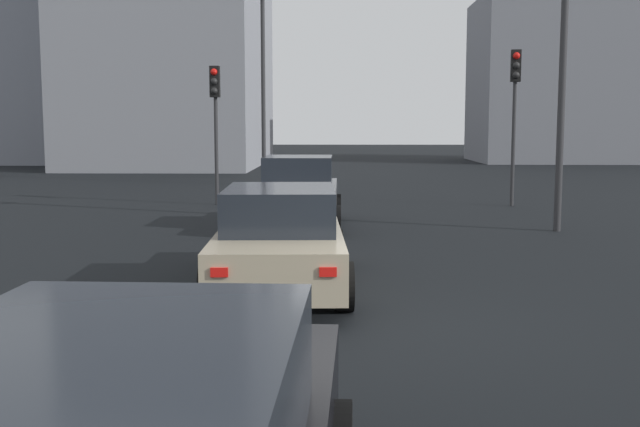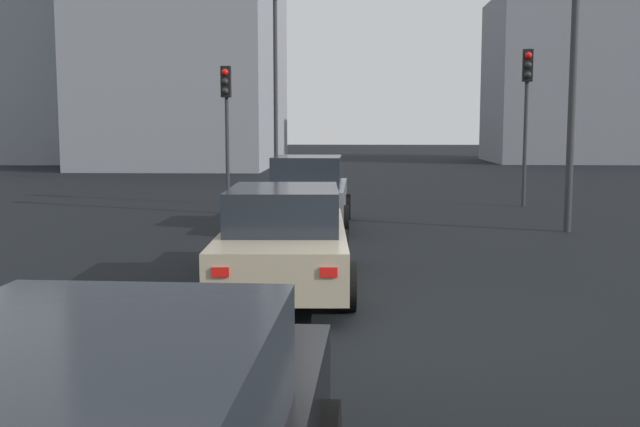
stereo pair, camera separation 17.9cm
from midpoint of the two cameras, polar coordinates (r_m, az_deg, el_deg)
ground_plane at (r=9.18m, az=6.76°, el=-8.93°), size 160.00×160.00×0.20m
car_grey_right_lead at (r=17.62m, az=-0.62°, el=1.53°), size 4.34×1.97×1.64m
car_beige_right_second at (r=11.03m, az=-2.19°, el=-1.90°), size 4.86×2.08×1.48m
traffic_light_near_left at (r=22.61m, az=-6.80°, el=8.03°), size 0.32×0.29×4.04m
traffic_light_near_right at (r=22.67m, az=15.43°, el=8.56°), size 0.32×0.30×4.46m
street_lamp_kerbside at (r=17.76m, az=18.86°, el=14.73°), size 0.56×0.36×8.56m
street_lamp_far at (r=29.73m, az=-3.17°, el=10.41°), size 0.56×0.36×7.29m
building_facade_left at (r=51.25m, az=19.42°, el=9.38°), size 8.37×11.82×10.19m
building_facade_center at (r=45.78m, az=-9.55°, el=14.03°), size 15.78×9.74×16.56m
building_facade_right at (r=52.39m, az=-14.70°, el=9.33°), size 13.61×10.17×9.93m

